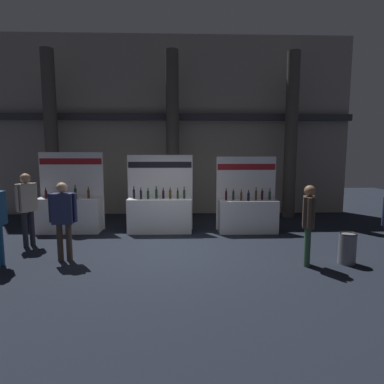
# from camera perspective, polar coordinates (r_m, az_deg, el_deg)

# --- Properties ---
(ground_plane) EXTENTS (26.70, 26.70, 0.00)m
(ground_plane) POSITION_cam_1_polar(r_m,az_deg,el_deg) (7.59, -4.30, -10.70)
(ground_plane) COLOR black
(hall_colonnade) EXTENTS (13.35, 1.29, 6.63)m
(hall_colonnade) POSITION_cam_1_polar(r_m,az_deg,el_deg) (11.94, -3.47, 11.65)
(hall_colonnade) COLOR gray
(hall_colonnade) RESTS_ON ground_plane
(exhibitor_booth_0) EXTENTS (1.88, 0.70, 2.35)m
(exhibitor_booth_0) POSITION_cam_1_polar(r_m,az_deg,el_deg) (9.88, -21.48, -3.35)
(exhibitor_booth_0) COLOR white
(exhibitor_booth_0) RESTS_ON ground_plane
(exhibitor_booth_1) EXTENTS (1.95, 0.66, 2.27)m
(exhibitor_booth_1) POSITION_cam_1_polar(r_m,az_deg,el_deg) (9.26, -5.90, -3.66)
(exhibitor_booth_1) COLOR white
(exhibitor_booth_1) RESTS_ON ground_plane
(exhibitor_booth_2) EXTENTS (1.79, 0.66, 2.22)m
(exhibitor_booth_2) POSITION_cam_1_polar(r_m,az_deg,el_deg) (9.36, 10.10, -3.75)
(exhibitor_booth_2) COLOR white
(exhibitor_booth_2) RESTS_ON ground_plane
(trash_bin) EXTENTS (0.35, 0.35, 0.66)m
(trash_bin) POSITION_cam_1_polar(r_m,az_deg,el_deg) (7.42, 26.55, -9.20)
(trash_bin) COLOR slate
(trash_bin) RESTS_ON ground_plane
(visitor_0) EXTENTS (0.33, 0.49, 1.67)m
(visitor_0) POSITION_cam_1_polar(r_m,az_deg,el_deg) (6.82, 20.54, -4.59)
(visitor_0) COLOR #33563D
(visitor_0) RESTS_ON ground_plane
(visitor_1) EXTENTS (0.59, 0.29, 1.71)m
(visitor_1) POSITION_cam_1_polar(r_m,az_deg,el_deg) (7.20, -22.53, -3.71)
(visitor_1) COLOR #47382D
(visitor_1) RESTS_ON ground_plane
(visitor_2) EXTENTS (0.39, 0.48, 1.83)m
(visitor_2) POSITION_cam_1_polar(r_m,az_deg,el_deg) (8.71, -27.99, -1.79)
(visitor_2) COLOR #23232D
(visitor_2) RESTS_ON ground_plane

